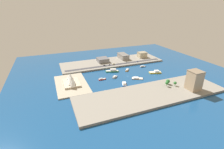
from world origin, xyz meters
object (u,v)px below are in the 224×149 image
object	(u,v)px
ferry_yellow_fast	(155,72)
warehouse_low_gray	(103,60)
ferry_green_doubledeck	(112,71)
catamaran_blue	(124,84)
carpark_squat_concrete	(123,56)
hatchback_blue	(137,62)
tugboat_red	(102,79)
apartment_midrise_tan	(194,80)
opera_landmark	(71,80)
water_taxi_orange	(127,70)
sedan_silver	(109,65)
traffic_light_waterfront	(118,63)
barge_flat_brown	(137,78)
taxi_yellow_cab	(114,64)
yacht_sleek_gray	(115,77)
patrol_launch_navy	(143,66)
van_white	(126,62)
office_block_beige	(142,55)
suv_black	(104,65)

from	to	relation	value
ferry_yellow_fast	warehouse_low_gray	size ratio (longest dim) A/B	1.00
ferry_green_doubledeck	catamaran_blue	bearing A→B (deg)	177.36
carpark_squat_concrete	hatchback_blue	xyz separation A→B (m)	(-38.40, -19.86, -5.03)
tugboat_red	apartment_midrise_tan	size ratio (longest dim) A/B	0.48
tugboat_red	opera_landmark	bearing A→B (deg)	90.31
water_taxi_orange	apartment_midrise_tan	world-z (taller)	apartment_midrise_tan
sedan_silver	traffic_light_waterfront	xyz separation A→B (m)	(-7.44, -17.97, 3.43)
opera_landmark	ferry_yellow_fast	bearing A→B (deg)	-93.00
carpark_squat_concrete	traffic_light_waterfront	size ratio (longest dim) A/B	5.43
ferry_green_doubledeck	barge_flat_brown	bearing A→B (deg)	-149.02
ferry_green_doubledeck	carpark_squat_concrete	world-z (taller)	carpark_squat_concrete
catamaran_blue	taxi_yellow_cab	bearing A→B (deg)	-11.60
traffic_light_waterfront	opera_landmark	distance (m)	125.18
sedan_silver	taxi_yellow_cab	bearing A→B (deg)	-85.34
yacht_sleek_gray	sedan_silver	xyz separation A→B (m)	(61.68, -12.43, 2.84)
tugboat_red	hatchback_blue	distance (m)	122.57
water_taxi_orange	warehouse_low_gray	xyz separation A→B (m)	(65.38, 32.41, 6.69)
yacht_sleek_gray	warehouse_low_gray	world-z (taller)	warehouse_low_gray
patrol_launch_navy	opera_landmark	world-z (taller)	opera_landmark
carpark_squat_concrete	van_white	bearing A→B (deg)	167.03
patrol_launch_navy	sedan_silver	distance (m)	75.06
apartment_midrise_tan	traffic_light_waterfront	xyz separation A→B (m)	(150.02, 65.56, -11.56)
yacht_sleek_gray	catamaran_blue	size ratio (longest dim) A/B	0.75
ferry_yellow_fast	tugboat_red	bearing A→B (deg)	85.34
traffic_light_waterfront	sedan_silver	bearing A→B (deg)	67.52
tugboat_red	van_white	size ratio (longest dim) A/B	2.90
office_block_beige	van_white	xyz separation A→B (m)	(-26.17, 58.54, -5.74)
traffic_light_waterfront	yacht_sleek_gray	bearing A→B (deg)	150.73
ferry_yellow_fast	sedan_silver	size ratio (longest dim) A/B	5.87
ferry_yellow_fast	yacht_sleek_gray	world-z (taller)	ferry_yellow_fast
hatchback_blue	sedan_silver	size ratio (longest dim) A/B	1.01
hatchback_blue	traffic_light_waterfront	xyz separation A→B (m)	(-2.93, 52.13, 3.41)
ferry_yellow_fast	opera_landmark	size ratio (longest dim) A/B	0.58
yacht_sleek_gray	suv_black	distance (m)	62.49
warehouse_low_gray	hatchback_blue	distance (m)	83.11
yacht_sleek_gray	van_white	world-z (taller)	van_white
opera_landmark	carpark_squat_concrete	bearing A→B (deg)	-56.48
water_taxi_orange	van_white	size ratio (longest dim) A/B	2.88
yacht_sleek_gray	traffic_light_waterfront	bearing A→B (deg)	-29.27
traffic_light_waterfront	ferry_yellow_fast	bearing A→B (deg)	-138.55
warehouse_low_gray	sedan_silver	xyz separation A→B (m)	(-28.71, -5.99, -3.71)
sedan_silver	water_taxi_orange	bearing A→B (deg)	-144.23
warehouse_low_gray	yacht_sleek_gray	bearing A→B (deg)	175.93
tugboat_red	hatchback_blue	world-z (taller)	hatchback_blue
barge_flat_brown	van_white	world-z (taller)	van_white
barge_flat_brown	warehouse_low_gray	world-z (taller)	warehouse_low_gray
patrol_launch_navy	opera_landmark	size ratio (longest dim) A/B	0.32
hatchback_blue	van_white	bearing A→B (deg)	81.04
hatchback_blue	opera_landmark	world-z (taller)	opera_landmark
barge_flat_brown	warehouse_low_gray	size ratio (longest dim) A/B	0.87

